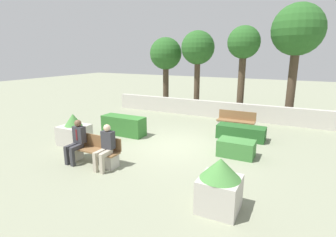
{
  "coord_description": "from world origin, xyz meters",
  "views": [
    {
      "loc": [
        4.06,
        -8.45,
        3.37
      ],
      "look_at": [
        -0.48,
        0.5,
        0.9
      ],
      "focal_mm": 28.0,
      "sensor_mm": 36.0,
      "label": 1
    }
  ],
  "objects_px": {
    "bench_left_side": "(236,123)",
    "tree_center_right": "(244,46)",
    "person_seated_woman": "(105,145)",
    "tree_leftmost": "(166,55)",
    "person_seated_man": "(77,139)",
    "tree_rightmost": "(298,32)",
    "planter_corner_right": "(74,131)",
    "tree_center_left": "(198,49)",
    "bench_front": "(93,153)",
    "planter_corner_left": "(220,184)"
  },
  "relations": [
    {
      "from": "bench_left_side",
      "to": "tree_center_right",
      "type": "relative_size",
      "value": 0.35
    },
    {
      "from": "person_seated_woman",
      "to": "tree_leftmost",
      "type": "height_order",
      "value": "tree_leftmost"
    },
    {
      "from": "person_seated_man",
      "to": "person_seated_woman",
      "type": "bearing_deg",
      "value": -0.07
    },
    {
      "from": "tree_center_right",
      "to": "tree_rightmost",
      "type": "height_order",
      "value": "tree_rightmost"
    },
    {
      "from": "person_seated_woman",
      "to": "planter_corner_right",
      "type": "bearing_deg",
      "value": 154.65
    },
    {
      "from": "bench_left_side",
      "to": "tree_center_left",
      "type": "relative_size",
      "value": 0.36
    },
    {
      "from": "bench_front",
      "to": "person_seated_woman",
      "type": "distance_m",
      "value": 0.79
    },
    {
      "from": "person_seated_man",
      "to": "person_seated_woman",
      "type": "distance_m",
      "value": 1.17
    },
    {
      "from": "tree_rightmost",
      "to": "person_seated_woman",
      "type": "bearing_deg",
      "value": -116.24
    },
    {
      "from": "bench_left_side",
      "to": "planter_corner_left",
      "type": "relative_size",
      "value": 1.37
    },
    {
      "from": "bench_left_side",
      "to": "person_seated_woman",
      "type": "height_order",
      "value": "person_seated_woman"
    },
    {
      "from": "bench_left_side",
      "to": "planter_corner_right",
      "type": "bearing_deg",
      "value": -126.52
    },
    {
      "from": "bench_left_side",
      "to": "person_seated_man",
      "type": "distance_m",
      "value": 6.92
    },
    {
      "from": "person_seated_woman",
      "to": "planter_corner_left",
      "type": "height_order",
      "value": "person_seated_woman"
    },
    {
      "from": "person_seated_man",
      "to": "person_seated_woman",
      "type": "xyz_separation_m",
      "value": [
        1.17,
        -0.0,
        -0.01
      ]
    },
    {
      "from": "tree_center_right",
      "to": "person_seated_man",
      "type": "bearing_deg",
      "value": -110.85
    },
    {
      "from": "bench_front",
      "to": "tree_center_left",
      "type": "height_order",
      "value": "tree_center_left"
    },
    {
      "from": "bench_left_side",
      "to": "tree_center_right",
      "type": "height_order",
      "value": "tree_center_right"
    },
    {
      "from": "bench_front",
      "to": "tree_center_right",
      "type": "relative_size",
      "value": 0.4
    },
    {
      "from": "tree_center_right",
      "to": "tree_center_left",
      "type": "bearing_deg",
      "value": 171.51
    },
    {
      "from": "planter_corner_left",
      "to": "tree_center_left",
      "type": "height_order",
      "value": "tree_center_left"
    },
    {
      "from": "tree_center_right",
      "to": "bench_left_side",
      "type": "bearing_deg",
      "value": -81.11
    },
    {
      "from": "person_seated_woman",
      "to": "bench_front",
      "type": "bearing_deg",
      "value": 167.91
    },
    {
      "from": "bench_front",
      "to": "tree_center_right",
      "type": "height_order",
      "value": "tree_center_right"
    },
    {
      "from": "person_seated_man",
      "to": "tree_rightmost",
      "type": "relative_size",
      "value": 0.23
    },
    {
      "from": "tree_leftmost",
      "to": "tree_center_right",
      "type": "xyz_separation_m",
      "value": [
        4.86,
        -0.58,
        0.46
      ]
    },
    {
      "from": "bench_left_side",
      "to": "planter_corner_left",
      "type": "xyz_separation_m",
      "value": [
        1.09,
        -6.4,
        0.29
      ]
    },
    {
      "from": "person_seated_woman",
      "to": "tree_center_left",
      "type": "relative_size",
      "value": 0.29
    },
    {
      "from": "tree_center_left",
      "to": "tree_rightmost",
      "type": "relative_size",
      "value": 0.81
    },
    {
      "from": "planter_corner_left",
      "to": "person_seated_woman",
      "type": "bearing_deg",
      "value": 171.0
    },
    {
      "from": "bench_front",
      "to": "tree_center_left",
      "type": "xyz_separation_m",
      "value": [
        0.1,
        8.88,
        3.29
      ]
    },
    {
      "from": "person_seated_man",
      "to": "planter_corner_right",
      "type": "relative_size",
      "value": 1.15
    },
    {
      "from": "bench_left_side",
      "to": "person_seated_woman",
      "type": "bearing_deg",
      "value": -102.25
    },
    {
      "from": "tree_center_left",
      "to": "tree_rightmost",
      "type": "height_order",
      "value": "tree_rightmost"
    },
    {
      "from": "person_seated_man",
      "to": "planter_corner_right",
      "type": "height_order",
      "value": "person_seated_man"
    },
    {
      "from": "planter_corner_left",
      "to": "planter_corner_right",
      "type": "relative_size",
      "value": 1.02
    },
    {
      "from": "bench_left_side",
      "to": "tree_center_right",
      "type": "distance_m",
      "value": 4.46
    },
    {
      "from": "tree_leftmost",
      "to": "tree_rightmost",
      "type": "height_order",
      "value": "tree_rightmost"
    },
    {
      "from": "bench_front",
      "to": "tree_center_right",
      "type": "bearing_deg",
      "value": 71.88
    },
    {
      "from": "bench_left_side",
      "to": "planter_corner_left",
      "type": "height_order",
      "value": "planter_corner_left"
    },
    {
      "from": "person_seated_woman",
      "to": "tree_leftmost",
      "type": "bearing_deg",
      "value": 106.57
    },
    {
      "from": "bench_front",
      "to": "tree_leftmost",
      "type": "relative_size",
      "value": 0.44
    },
    {
      "from": "tree_center_left",
      "to": "tree_center_right",
      "type": "relative_size",
      "value": 0.98
    },
    {
      "from": "planter_corner_left",
      "to": "tree_rightmost",
      "type": "xyz_separation_m",
      "value": [
        0.92,
        9.83,
        3.82
      ]
    },
    {
      "from": "tree_leftmost",
      "to": "bench_front",
      "type": "bearing_deg",
      "value": -77.06
    },
    {
      "from": "planter_corner_right",
      "to": "tree_center_right",
      "type": "distance_m",
      "value": 9.36
    },
    {
      "from": "bench_front",
      "to": "person_seated_woman",
      "type": "relative_size",
      "value": 1.42
    },
    {
      "from": "planter_corner_left",
      "to": "tree_center_left",
      "type": "xyz_separation_m",
      "value": [
        -4.2,
        9.6,
        3.02
      ]
    },
    {
      "from": "bench_left_side",
      "to": "tree_center_right",
      "type": "xyz_separation_m",
      "value": [
        -0.44,
        2.8,
        3.45
      ]
    },
    {
      "from": "bench_front",
      "to": "tree_center_left",
      "type": "bearing_deg",
      "value": 89.35
    }
  ]
}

